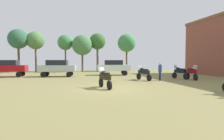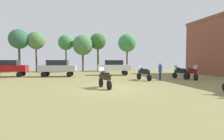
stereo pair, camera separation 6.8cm
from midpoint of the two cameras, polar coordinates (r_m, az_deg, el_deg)
name	(u,v)px [view 2 (the right image)]	position (r m, az deg, el deg)	size (l,w,h in m)	color
ground_plane	(110,89)	(12.63, -0.56, -5.83)	(44.00, 52.00, 0.02)	olive
motorcycle_2	(192,73)	(20.06, 23.75, -0.72)	(0.62, 2.16, 1.50)	black
motorcycle_4	(105,78)	(12.68, -2.15, -2.51)	(0.74, 2.07, 1.46)	black
motorcycle_6	(144,73)	(18.20, 9.97, -0.89)	(0.83, 2.21, 1.47)	black
motorcycle_7	(180,72)	(20.55, 20.56, -0.62)	(0.82, 2.10, 1.46)	black
car_1	(114,66)	(24.43, 0.64, 1.14)	(4.49, 2.34, 2.00)	black
car_2	(8,67)	(24.92, -29.68, 0.80)	(4.31, 1.82, 2.00)	black
car_4	(58,67)	(22.98, -16.49, 0.92)	(4.47, 2.25, 2.00)	black
person_1	(160,70)	(18.23, 14.91, -0.06)	(0.37, 0.37, 1.72)	#24243E
tree_1	(36,41)	(34.00, -22.55, 8.44)	(3.01, 3.01, 6.88)	brown
tree_2	(19,39)	(34.05, -26.98, 8.52)	(3.21, 3.21, 7.10)	#503C2B
tree_3	(83,45)	(32.88, -9.04, 7.64)	(3.57, 3.57, 6.47)	#503A32
tree_4	(98,42)	(33.80, -4.35, 8.75)	(2.95, 2.95, 6.93)	brown
tree_5	(66,43)	(34.08, -14.14, 8.26)	(2.73, 2.73, 6.57)	#4E4727
tree_6	(127,43)	(35.12, 4.79, 8.34)	(3.41, 3.41, 7.00)	brown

